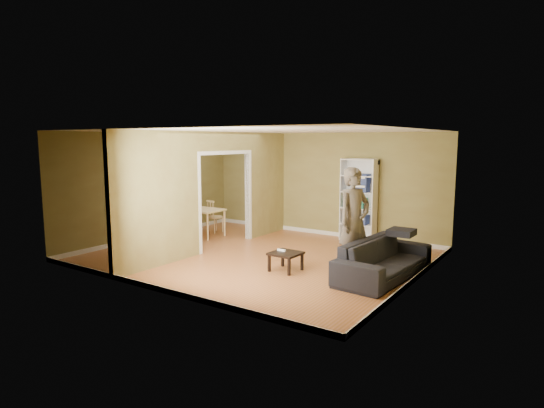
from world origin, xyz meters
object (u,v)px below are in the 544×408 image
(person, at_px, (354,212))
(bookshelf, at_px, (359,200))
(sofa, at_px, (384,253))
(coffee_table, at_px, (286,255))
(chair_left, at_px, (179,216))
(dining_table, at_px, (201,212))
(chair_far, at_px, (215,216))
(chair_near, at_px, (184,222))

(person, height_order, bookshelf, person)
(sofa, height_order, coffee_table, sofa)
(sofa, xyz_separation_m, chair_left, (-5.92, 0.83, 0.00))
(person, distance_m, coffee_table, 1.49)
(bookshelf, relative_size, dining_table, 1.78)
(bookshelf, xyz_separation_m, chair_far, (-3.53, -1.21, -0.56))
(chair_far, bearing_deg, chair_near, 100.16)
(dining_table, relative_size, chair_left, 1.27)
(sofa, relative_size, bookshelf, 1.16)
(sofa, distance_m, coffee_table, 1.78)
(dining_table, xyz_separation_m, chair_near, (0.00, -0.60, -0.17))
(bookshelf, distance_m, chair_far, 3.77)
(sofa, xyz_separation_m, person, (-0.56, -0.07, 0.70))
(dining_table, bearing_deg, chair_near, -89.58)
(coffee_table, relative_size, chair_far, 0.61)
(chair_left, bearing_deg, bookshelf, 102.28)
(chair_near, bearing_deg, coffee_table, -17.82)
(sofa, height_order, person, person)
(bookshelf, bearing_deg, chair_far, -161.14)
(bookshelf, height_order, chair_left, bookshelf)
(chair_far, bearing_deg, dining_table, 99.12)
(person, height_order, chair_left, person)
(person, height_order, chair_far, person)
(bookshelf, height_order, chair_near, bookshelf)
(bookshelf, bearing_deg, coffee_table, -91.32)
(bookshelf, xyz_separation_m, coffee_table, (-0.07, -3.20, -0.69))
(bookshelf, distance_m, chair_near, 4.29)
(sofa, relative_size, dining_table, 2.07)
(person, bearing_deg, dining_table, 100.06)
(person, xyz_separation_m, chair_near, (-4.57, 0.29, -0.69))
(chair_near, bearing_deg, dining_table, 86.34)
(bookshelf, bearing_deg, dining_table, -153.77)
(sofa, bearing_deg, dining_table, 85.58)
(dining_table, xyz_separation_m, chair_far, (0.01, 0.54, -0.18))
(dining_table, height_order, chair_left, chair_left)
(person, relative_size, coffee_table, 4.31)
(dining_table, bearing_deg, person, -11.04)
(chair_far, bearing_deg, bookshelf, -150.47)
(bookshelf, distance_m, coffee_table, 3.27)
(coffee_table, distance_m, chair_far, 3.99)
(person, bearing_deg, chair_left, 101.60)
(sofa, bearing_deg, chair_near, 92.23)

